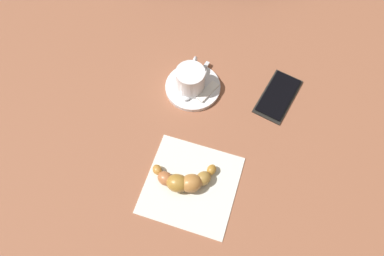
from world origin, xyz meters
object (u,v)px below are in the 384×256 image
(espresso_cup, at_px, (191,79))
(napkin, at_px, (191,185))
(saucer, at_px, (193,87))
(cell_phone, at_px, (278,96))
(croissant, at_px, (184,181))
(sugar_packet, at_px, (208,92))
(teaspoon, at_px, (193,87))

(espresso_cup, distance_m, napkin, 0.24)
(saucer, distance_m, cell_phone, 0.20)
(espresso_cup, height_order, napkin, espresso_cup)
(espresso_cup, bearing_deg, croissant, 9.74)
(espresso_cup, xyz_separation_m, napkin, (0.23, 0.05, -0.04))
(saucer, relative_size, croissant, 0.95)
(espresso_cup, bearing_deg, cell_phone, 96.29)
(napkin, distance_m, cell_phone, 0.29)
(espresso_cup, xyz_separation_m, croissant, (0.23, 0.04, -0.02))
(sugar_packet, height_order, croissant, croissant)
(napkin, bearing_deg, sugar_packet, -177.07)
(teaspoon, bearing_deg, saucer, -166.46)
(espresso_cup, xyz_separation_m, teaspoon, (0.00, 0.01, -0.03))
(teaspoon, height_order, napkin, teaspoon)
(teaspoon, relative_size, sugar_packet, 2.02)
(saucer, height_order, teaspoon, teaspoon)
(espresso_cup, distance_m, croissant, 0.23)
(saucer, bearing_deg, napkin, 11.76)
(napkin, xyz_separation_m, cell_phone, (-0.25, 0.15, 0.00))
(saucer, height_order, cell_phone, saucer)
(espresso_cup, distance_m, teaspoon, 0.03)
(croissant, relative_size, cell_phone, 0.91)
(teaspoon, distance_m, cell_phone, 0.20)
(saucer, height_order, espresso_cup, espresso_cup)
(sugar_packet, bearing_deg, teaspoon, 111.73)
(saucer, height_order, sugar_packet, sugar_packet)
(teaspoon, height_order, croissant, croissant)
(napkin, distance_m, croissant, 0.02)
(teaspoon, bearing_deg, croissant, 8.33)
(saucer, distance_m, teaspoon, 0.01)
(teaspoon, distance_m, napkin, 0.23)
(sugar_packet, xyz_separation_m, napkin, (0.22, 0.01, -0.01))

